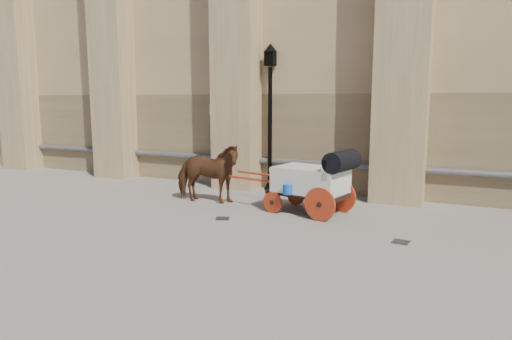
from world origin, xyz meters
The scene contains 6 objects.
ground centered at (0.00, 0.00, 0.00)m, with size 90.00×90.00×0.00m, color gray.
horse centered at (-0.73, 1.32, 0.83)m, with size 0.89×1.96×1.65m, color #58341C.
carriage centered at (2.33, 1.38, 0.88)m, with size 3.86×1.71×1.63m.
street_lamp centered at (0.07, 3.80, 2.41)m, with size 0.42×0.42×4.51m.
drain_grate_near centered at (0.50, -0.02, 0.01)m, with size 0.32×0.32×0.01m, color black.
drain_grate_far centered at (4.62, -0.09, 0.01)m, with size 0.32×0.32×0.01m, color black.
Camera 1 is at (5.74, -9.28, 2.82)m, focal length 32.00 mm.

